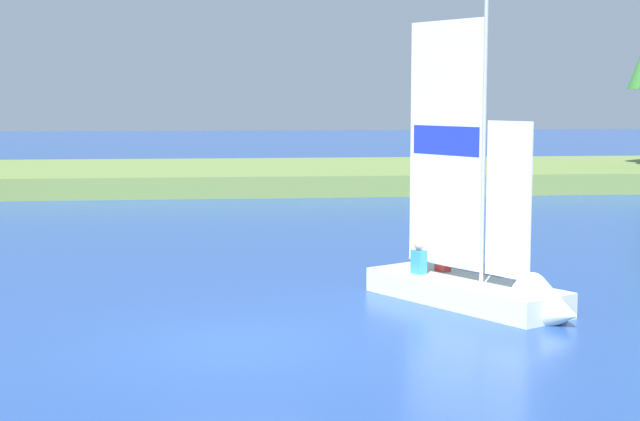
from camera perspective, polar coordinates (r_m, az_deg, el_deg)
ground_plane at (r=16.03m, az=-4.92°, el=-7.82°), size 200.00×200.00×0.00m
shore_bank at (r=44.38m, az=-5.62°, el=2.01°), size 80.00×11.76×0.86m
sailboat at (r=18.73m, az=9.91°, el=-4.25°), size 3.62×4.83×6.18m
channel_buoy at (r=24.51m, az=10.96°, el=-2.37°), size 0.41×0.41×0.41m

